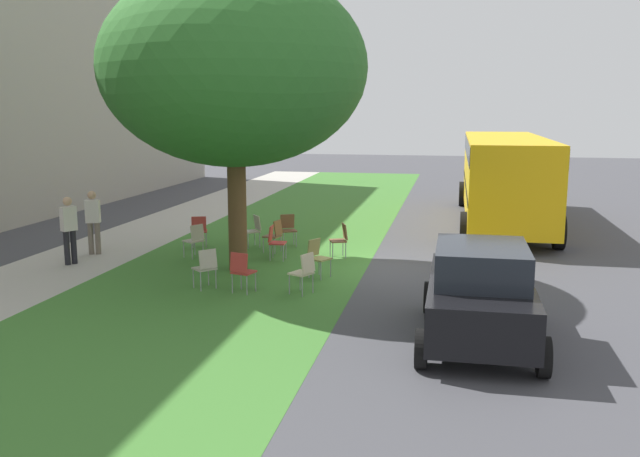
% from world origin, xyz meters
% --- Properties ---
extents(ground, '(80.00, 80.00, 0.00)m').
position_xyz_m(ground, '(0.00, 0.00, 0.00)').
color(ground, '#424247').
extents(grass_verge, '(48.00, 6.00, 0.01)m').
position_xyz_m(grass_verge, '(0.00, 3.20, 0.00)').
color(grass_verge, '#3D752D').
rests_on(grass_verge, ground).
extents(sidewalk_strip, '(48.00, 2.80, 0.01)m').
position_xyz_m(sidewalk_strip, '(0.00, 7.60, 0.00)').
color(sidewalk_strip, '#ADA89E').
rests_on(sidewalk_strip, ground).
extents(street_tree, '(6.11, 6.11, 6.98)m').
position_xyz_m(street_tree, '(-0.76, 3.22, 4.71)').
color(street_tree, brown).
rests_on(street_tree, ground).
extents(chair_0, '(0.55, 0.56, 0.88)m').
position_xyz_m(chair_0, '(-2.61, 1.19, 0.52)').
color(chair_0, beige).
rests_on(chair_0, ground).
extents(chair_1, '(0.58, 0.59, 0.88)m').
position_xyz_m(chair_1, '(1.88, 3.63, 0.52)').
color(chair_1, '#ADA393').
rests_on(chair_1, ground).
extents(chair_2, '(0.51, 0.51, 0.88)m').
position_xyz_m(chair_2, '(-2.78, 2.47, 0.52)').
color(chair_2, '#B7332D').
rests_on(chair_2, ground).
extents(chair_3, '(0.56, 0.56, 0.88)m').
position_xyz_m(chair_3, '(-1.13, 1.20, 0.52)').
color(chair_3, olive).
rests_on(chair_3, ground).
extents(chair_4, '(0.59, 0.59, 0.88)m').
position_xyz_m(chair_4, '(-2.62, 3.33, 0.52)').
color(chair_4, '#ADA393').
rests_on(chair_4, ground).
extents(chair_5, '(0.56, 0.57, 0.88)m').
position_xyz_m(chair_5, '(0.23, 4.71, 0.52)').
color(chair_5, '#ADA393').
rests_on(chair_5, ground).
extents(chair_6, '(0.45, 0.45, 0.88)m').
position_xyz_m(chair_6, '(0.41, 2.62, 0.52)').
color(chair_6, '#B7332D').
rests_on(chair_6, ground).
extents(chair_7, '(0.56, 0.55, 0.88)m').
position_xyz_m(chair_7, '(2.22, 2.73, 0.52)').
color(chair_7, brown).
rests_on(chair_7, ground).
extents(chair_8, '(0.53, 0.53, 0.88)m').
position_xyz_m(chair_8, '(1.53, 5.10, 0.52)').
color(chair_8, '#B7332D').
rests_on(chair_8, ground).
extents(chair_9, '(0.49, 0.50, 0.88)m').
position_xyz_m(chair_9, '(1.25, 2.86, 0.52)').
color(chair_9, brown).
rests_on(chair_9, ground).
extents(chair_10, '(0.54, 0.54, 0.88)m').
position_xyz_m(chair_10, '(1.02, 1.03, 0.52)').
color(chair_10, brown).
rests_on(chair_10, ground).
extents(parked_car, '(3.70, 1.92, 1.65)m').
position_xyz_m(parked_car, '(-4.84, -2.28, 0.84)').
color(parked_car, black).
rests_on(parked_car, ground).
extents(school_bus, '(10.40, 2.80, 2.88)m').
position_xyz_m(school_bus, '(7.22, -3.40, 1.76)').
color(school_bus, yellow).
rests_on(school_bus, ground).
extents(pedestrian_0, '(0.41, 0.36, 1.69)m').
position_xyz_m(pedestrian_0, '(-1.08, 7.45, 0.93)').
color(pedestrian_0, black).
rests_on(pedestrian_0, ground).
extents(pedestrian_1, '(0.29, 0.40, 1.69)m').
position_xyz_m(pedestrian_1, '(0.11, 7.48, 0.93)').
color(pedestrian_1, '#726659').
rests_on(pedestrian_1, ground).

